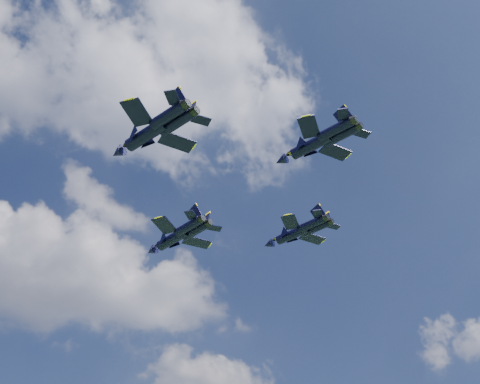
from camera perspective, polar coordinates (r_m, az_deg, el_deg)
name	(u,v)px	position (r m, az deg, el deg)	size (l,w,h in m)	color
jet_lead	(171,239)	(99.72, -6.54, -4.48)	(11.82, 14.73, 3.67)	black
jet_left	(144,136)	(82.89, -9.07, 5.29)	(13.34, 15.23, 3.91)	black
jet_right	(290,235)	(104.11, 4.81, -4.06)	(11.89, 13.48, 3.47)	black
jet_slot	(308,146)	(83.54, 6.50, 4.32)	(11.70, 13.27, 3.42)	black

